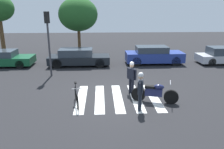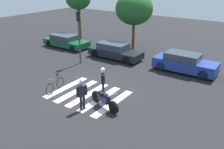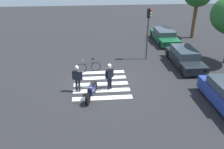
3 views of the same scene
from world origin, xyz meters
name	(u,v)px [view 3 (image 3 of 3)]	position (x,y,z in m)	size (l,w,h in m)	color
ground_plane	(101,84)	(0.00, 0.00, 0.00)	(60.00, 60.00, 0.00)	#232326
police_motorcycle	(91,91)	(1.68, -0.64, 0.47)	(2.14, 0.87, 1.05)	black
leaning_bicycle	(89,67)	(-1.95, -0.76, 0.39)	(0.49, 1.72, 1.01)	black
officer_on_foot	(77,77)	(0.85, -1.45, 0.99)	(0.32, 0.64, 1.73)	#1E232D
officer_by_motorcycle	(110,75)	(0.74, 0.51, 0.98)	(0.44, 0.54, 1.72)	black
crosswalk_stripes	(101,84)	(0.00, 0.00, 0.00)	(4.05, 3.57, 0.01)	silver
car_green_compact	(164,36)	(-8.41, 6.68, 0.59)	(4.66, 1.85, 1.21)	black
car_black_suv	(185,57)	(-2.53, 6.55, 0.63)	(4.64, 1.72, 1.31)	black
traffic_light_pole	(148,26)	(-4.07, 3.93, 2.75)	(0.33, 0.36, 4.08)	#38383D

